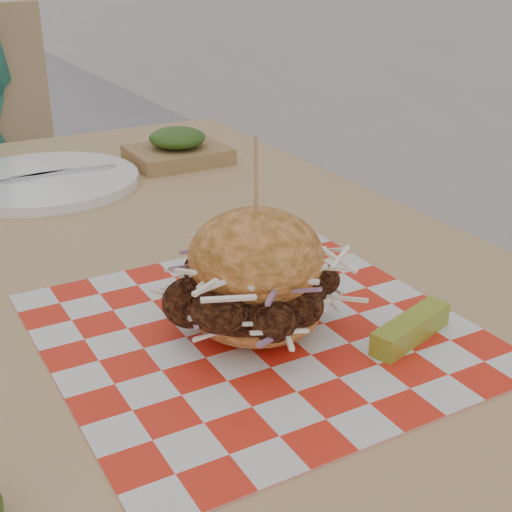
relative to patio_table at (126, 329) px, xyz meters
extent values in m
cube|color=tan|center=(0.00, 0.00, 0.06)|extent=(0.80, 1.20, 0.04)
cylinder|color=#333338|center=(0.34, 0.54, -0.32)|extent=(0.05, 0.05, 0.71)
cylinder|color=#333338|center=(0.23, 0.75, -0.46)|extent=(0.03, 0.03, 0.43)
cylinder|color=#333338|center=(0.12, 1.09, -0.46)|extent=(0.03, 0.03, 0.43)
cube|color=red|center=(0.06, -0.20, 0.08)|extent=(0.36, 0.36, 0.00)
ellipsoid|color=#E68B41|center=(0.06, -0.20, 0.10)|extent=(0.12, 0.12, 0.04)
ellipsoid|color=brown|center=(0.06, -0.20, 0.12)|extent=(0.13, 0.12, 0.06)
ellipsoid|color=#E68B41|center=(0.06, -0.20, 0.15)|extent=(0.12, 0.12, 0.08)
cylinder|color=tan|center=(0.06, -0.20, 0.21)|extent=(0.00, 0.00, 0.09)
cube|color=olive|center=(0.17, -0.28, 0.09)|extent=(0.10, 0.05, 0.02)
cylinder|color=white|center=(0.00, 0.32, 0.09)|extent=(0.27, 0.27, 0.01)
cube|color=silver|center=(-0.03, 0.32, 0.09)|extent=(0.15, 0.03, 0.00)
cube|color=silver|center=(0.03, 0.32, 0.09)|extent=(0.15, 0.03, 0.00)
cube|color=olive|center=(0.22, 0.34, 0.09)|extent=(0.15, 0.12, 0.02)
ellipsoid|color=#1E4714|center=(0.22, 0.34, 0.12)|extent=(0.09, 0.09, 0.03)
camera|label=1|loc=(-0.22, -0.69, 0.40)|focal=50.00mm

